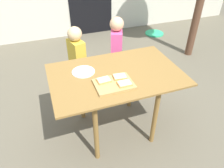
{
  "coord_description": "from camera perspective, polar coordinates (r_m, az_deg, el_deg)",
  "views": [
    {
      "loc": [
        -0.61,
        -1.59,
        1.88
      ],
      "look_at": [
        -0.04,
        0.0,
        0.64
      ],
      "focal_mm": 34.24,
      "sensor_mm": 36.0,
      "label": 1
    }
  ],
  "objects": [
    {
      "name": "pizza_slice_far_left",
      "position": [
        1.9,
        -2.2,
        1.05
      ],
      "size": [
        0.13,
        0.1,
        0.02
      ],
      "color": "#E19A50",
      "rests_on": "cutting_board"
    },
    {
      "name": "child_right",
      "position": [
        2.82,
        1.2,
        9.15
      ],
      "size": [
        0.22,
        0.27,
        1.03
      ],
      "color": "#36363F",
      "rests_on": "ground"
    },
    {
      "name": "garden_hose_coil",
      "position": [
        4.9,
        11.23,
        13.15
      ],
      "size": [
        0.39,
        0.39,
        0.03
      ],
      "primitive_type": "cylinder",
      "color": "#2CBA79",
      "rests_on": "ground"
    },
    {
      "name": "dining_table",
      "position": [
        2.1,
        1.05,
        0.44
      ],
      "size": [
        1.26,
        0.82,
        0.76
      ],
      "color": "olive",
      "rests_on": "ground"
    },
    {
      "name": "plate_white_left",
      "position": [
        2.08,
        -7.65,
        3.28
      ],
      "size": [
        0.22,
        0.22,
        0.01
      ],
      "primitive_type": "cylinder",
      "color": "white",
      "rests_on": "dining_table"
    },
    {
      "name": "ground_plane",
      "position": [
        2.54,
        0.88,
        -11.59
      ],
      "size": [
        16.0,
        16.0,
        0.0
      ],
      "primitive_type": "plane",
      "color": "#635B49"
    },
    {
      "name": "cutting_board",
      "position": [
        1.89,
        0.49,
        0.03
      ],
      "size": [
        0.34,
        0.25,
        0.02
      ],
      "primitive_type": "cube",
      "color": "tan",
      "rests_on": "dining_table"
    },
    {
      "name": "pizza_slice_near_right",
      "position": [
        1.86,
        3.44,
        0.16
      ],
      "size": [
        0.12,
        0.09,
        0.02
      ],
      "color": "#E19A50",
      "rests_on": "cutting_board"
    },
    {
      "name": "pizza_slice_far_right",
      "position": [
        1.95,
        2.15,
        2.0
      ],
      "size": [
        0.13,
        0.1,
        0.02
      ],
      "color": "#E19A50",
      "rests_on": "cutting_board"
    },
    {
      "name": "child_left",
      "position": [
        2.75,
        -9.26,
        6.91
      ],
      "size": [
        0.2,
        0.27,
        0.96
      ],
      "color": "navy",
      "rests_on": "ground"
    }
  ]
}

